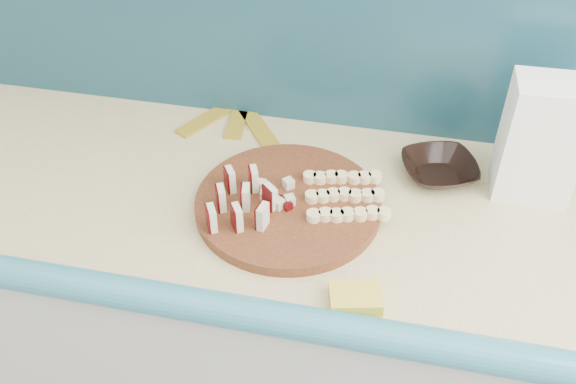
# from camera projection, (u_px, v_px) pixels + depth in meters

# --- Properties ---
(kitchen_counter) EXTENTS (2.20, 0.63, 0.91)m
(kitchen_counter) POSITION_uv_depth(u_px,v_px,m) (229.00, 326.00, 1.61)
(kitchen_counter) COLOR beige
(kitchen_counter) RESTS_ON ground
(backsplash) EXTENTS (2.20, 0.02, 0.50)m
(backsplash) POSITION_uv_depth(u_px,v_px,m) (247.00, 13.00, 1.36)
(backsplash) COLOR teal
(backsplash) RESTS_ON kitchen_counter
(cutting_board) EXTENTS (0.45, 0.45, 0.02)m
(cutting_board) POSITION_uv_depth(u_px,v_px,m) (288.00, 204.00, 1.26)
(cutting_board) COLOR #3E1D0D
(cutting_board) RESTS_ON kitchen_counter
(apple_wedges) EXTENTS (0.12, 0.16, 0.05)m
(apple_wedges) POSITION_uv_depth(u_px,v_px,m) (241.00, 200.00, 1.21)
(apple_wedges) COLOR beige
(apple_wedges) RESTS_ON cutting_board
(apple_chunks) EXTENTS (0.06, 0.06, 0.02)m
(apple_chunks) POSITION_uv_depth(u_px,v_px,m) (276.00, 197.00, 1.24)
(apple_chunks) COLOR beige
(apple_chunks) RESTS_ON cutting_board
(banana_slices) EXTENTS (0.18, 0.17, 0.02)m
(banana_slices) POSITION_uv_depth(u_px,v_px,m) (345.00, 195.00, 1.25)
(banana_slices) COLOR #F4D995
(banana_slices) RESTS_ON cutting_board
(brown_bowl) EXTENTS (0.20, 0.20, 0.04)m
(brown_bowl) POSITION_uv_depth(u_px,v_px,m) (439.00, 169.00, 1.33)
(brown_bowl) COLOR black
(brown_bowl) RESTS_ON kitchen_counter
(flour_bag) EXTENTS (0.15, 0.11, 0.25)m
(flour_bag) POSITION_uv_depth(u_px,v_px,m) (541.00, 139.00, 1.23)
(flour_bag) COLOR white
(flour_bag) RESTS_ON kitchen_counter
(sponge) EXTENTS (0.10, 0.08, 0.03)m
(sponge) POSITION_uv_depth(u_px,v_px,m) (355.00, 298.00, 1.08)
(sponge) COLOR yellow
(sponge) RESTS_ON kitchen_counter
(banana_peel) EXTENTS (0.25, 0.21, 0.01)m
(banana_peel) POSITION_uv_depth(u_px,v_px,m) (235.00, 120.00, 1.49)
(banana_peel) COLOR gold
(banana_peel) RESTS_ON kitchen_counter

